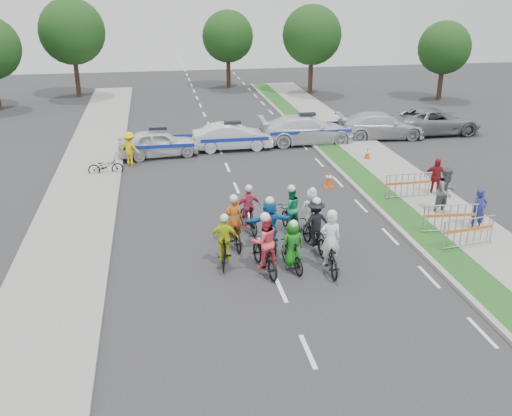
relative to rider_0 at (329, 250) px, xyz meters
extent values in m
plane|color=#28282B|center=(-1.73, -0.99, -0.67)|extent=(90.00, 90.00, 0.00)
cube|color=gray|center=(3.37, 4.01, -0.61)|extent=(0.20, 60.00, 0.12)
cube|color=#174717|center=(4.07, 4.01, -0.62)|extent=(1.20, 60.00, 0.11)
cube|color=gray|center=(5.87, 4.01, -0.61)|extent=(2.40, 60.00, 0.13)
cube|color=gray|center=(-8.23, 4.01, -0.61)|extent=(3.00, 60.00, 0.13)
imported|color=black|center=(0.00, 0.01, -0.15)|extent=(0.83, 2.04, 1.05)
imported|color=white|center=(0.00, -0.04, 0.38)|extent=(0.67, 0.46, 1.75)
sphere|color=white|center=(0.00, -0.09, 1.22)|extent=(0.30, 0.30, 0.30)
imported|color=black|center=(-1.11, 0.26, -0.19)|extent=(0.75, 1.67, 0.97)
imported|color=#167B16|center=(-1.11, 0.21, 0.23)|extent=(0.78, 0.59, 1.45)
sphere|color=white|center=(-1.11, 0.16, 0.90)|extent=(0.25, 0.25, 0.25)
imported|color=black|center=(-1.99, 0.26, -0.16)|extent=(1.03, 2.06, 1.03)
imported|color=#FF4657|center=(-1.99, 0.21, 0.37)|extent=(0.94, 0.79, 1.72)
sphere|color=white|center=(-1.99, 0.16, 1.18)|extent=(0.30, 0.30, 0.30)
imported|color=black|center=(-3.13, 0.92, -0.16)|extent=(0.79, 1.75, 1.01)
imported|color=#D2E317|center=(-3.13, 0.87, 0.27)|extent=(0.95, 0.54, 1.52)
sphere|color=white|center=(-3.13, 0.82, 0.97)|extent=(0.26, 0.26, 0.26)
imported|color=black|center=(-0.05, 1.50, -0.18)|extent=(0.96, 1.94, 0.98)
imported|color=black|center=(-0.05, 1.45, 0.32)|extent=(1.14, 0.78, 1.62)
sphere|color=white|center=(-0.05, 1.40, 1.08)|extent=(0.28, 0.28, 0.28)
imported|color=black|center=(-1.56, 1.69, -0.11)|extent=(0.63, 1.88, 1.11)
imported|color=blue|center=(-1.56, 1.64, 0.34)|extent=(1.57, 0.58, 1.67)
sphere|color=white|center=(-1.56, 1.59, 1.13)|extent=(0.29, 0.29, 0.29)
imported|color=black|center=(-2.65, 2.28, -0.19)|extent=(0.81, 1.89, 0.96)
imported|color=#CE5A19|center=(-2.65, 2.23, 0.31)|extent=(0.62, 0.44, 1.61)
sphere|color=white|center=(-2.65, 2.18, 1.06)|extent=(0.28, 0.28, 0.28)
imported|color=black|center=(0.15, 2.73, -0.16)|extent=(0.70, 1.75, 1.02)
imported|color=white|center=(0.15, 2.68, 0.27)|extent=(0.81, 0.58, 1.53)
sphere|color=white|center=(0.15, 2.63, 0.98)|extent=(0.27, 0.27, 0.27)
imported|color=black|center=(-0.53, 2.98, -0.20)|extent=(0.82, 1.86, 0.95)
imported|color=#1B985D|center=(-0.53, 2.93, 0.30)|extent=(0.83, 0.68, 1.58)
sphere|color=white|center=(-0.53, 2.88, 1.03)|extent=(0.27, 0.27, 0.27)
imported|color=black|center=(-1.96, 3.42, -0.16)|extent=(0.80, 1.75, 1.02)
imported|color=#D33A63|center=(-1.96, 3.37, 0.27)|extent=(0.95, 0.54, 1.52)
sphere|color=white|center=(-1.96, 3.32, 0.98)|extent=(0.26, 0.26, 0.26)
imported|color=silver|center=(-4.92, 13.51, 0.02)|extent=(4.26, 2.16, 1.39)
imported|color=silver|center=(-1.03, 14.14, 0.02)|extent=(4.20, 1.50, 1.38)
imported|color=silver|center=(3.18, 14.67, 0.10)|extent=(5.31, 2.20, 1.54)
imported|color=#B9B9BE|center=(7.61, 14.99, 0.06)|extent=(5.16, 2.38, 1.46)
imported|color=slate|center=(11.12, 15.42, 0.08)|extent=(5.40, 2.53, 1.49)
imported|color=navy|center=(6.10, 1.93, 0.13)|extent=(0.61, 0.43, 1.60)
imported|color=#5C5C61|center=(5.67, 3.54, 0.28)|extent=(1.09, 0.95, 1.90)
imported|color=maroon|center=(6.25, 5.53, 0.15)|extent=(1.05, 0.78, 1.65)
imported|color=yellow|center=(-6.33, 12.35, 0.14)|extent=(1.20, 1.03, 1.62)
cube|color=#F24C0C|center=(2.27, 7.46, -0.66)|extent=(0.40, 0.40, 0.03)
cone|color=#F24C0C|center=(2.27, 7.46, -0.32)|extent=(0.36, 0.36, 0.70)
cylinder|color=silver|center=(2.27, 7.46, -0.22)|extent=(0.29, 0.29, 0.08)
cube|color=#F24C0C|center=(5.30, 10.85, -0.66)|extent=(0.40, 0.40, 0.03)
cone|color=#F24C0C|center=(5.30, 10.85, -0.32)|extent=(0.36, 0.36, 0.70)
cylinder|color=silver|center=(5.30, 10.85, -0.22)|extent=(0.29, 0.29, 0.08)
imported|color=black|center=(-7.42, 10.87, -0.25)|extent=(1.62, 0.64, 0.84)
cylinder|color=#382619|center=(7.27, 29.01, 0.95)|extent=(0.36, 0.36, 3.25)
sphere|color=black|center=(7.27, 29.01, 3.88)|extent=(4.55, 4.55, 4.55)
cylinder|color=#382619|center=(16.27, 25.01, 0.70)|extent=(0.36, 0.36, 2.75)
sphere|color=black|center=(16.27, 25.01, 3.18)|extent=(3.85, 3.85, 3.85)
cylinder|color=#382619|center=(-10.73, 31.01, 1.08)|extent=(0.36, 0.36, 3.50)
sphere|color=black|center=(-10.73, 31.01, 4.23)|extent=(4.90, 4.90, 4.90)
cylinder|color=#382619|center=(1.27, 33.01, 0.83)|extent=(0.36, 0.36, 3.00)
sphere|color=black|center=(1.27, 33.01, 3.53)|extent=(4.20, 4.20, 4.20)
camera|label=1|loc=(-5.01, -15.14, 7.67)|focal=40.00mm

